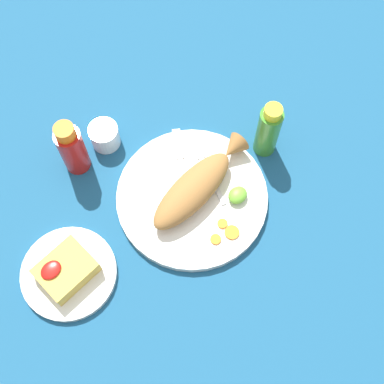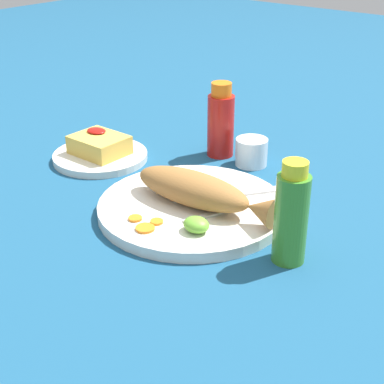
% 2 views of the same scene
% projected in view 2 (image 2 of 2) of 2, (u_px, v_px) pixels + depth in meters
% --- Properties ---
extents(ground_plane, '(4.00, 4.00, 0.00)m').
position_uv_depth(ground_plane, '(192.00, 213.00, 0.97)').
color(ground_plane, navy).
extents(main_plate, '(0.31, 0.31, 0.02)m').
position_uv_depth(main_plate, '(192.00, 208.00, 0.96)').
color(main_plate, silver).
rests_on(main_plate, ground_plane).
extents(fried_fish, '(0.26, 0.09, 0.05)m').
position_uv_depth(fried_fish, '(199.00, 191.00, 0.94)').
color(fried_fish, '#996633').
rests_on(fried_fish, main_plate).
extents(fork_near, '(0.12, 0.16, 0.00)m').
position_uv_depth(fork_near, '(235.00, 194.00, 0.99)').
color(fork_near, silver).
rests_on(fork_near, main_plate).
extents(fork_far, '(0.08, 0.18, 0.00)m').
position_uv_depth(fork_far, '(241.00, 206.00, 0.95)').
color(fork_far, silver).
rests_on(fork_far, main_plate).
extents(carrot_slice_near, '(0.02, 0.02, 0.00)m').
position_uv_depth(carrot_slice_near, '(135.00, 218.00, 0.91)').
color(carrot_slice_near, orange).
rests_on(carrot_slice_near, main_plate).
extents(carrot_slice_mid, '(0.02, 0.02, 0.00)m').
position_uv_depth(carrot_slice_mid, '(158.00, 222.00, 0.90)').
color(carrot_slice_mid, orange).
rests_on(carrot_slice_mid, main_plate).
extents(carrot_slice_far, '(0.03, 0.03, 0.00)m').
position_uv_depth(carrot_slice_far, '(144.00, 228.00, 0.88)').
color(carrot_slice_far, orange).
rests_on(carrot_slice_far, main_plate).
extents(lime_wedge_main, '(0.04, 0.03, 0.02)m').
position_uv_depth(lime_wedge_main, '(196.00, 225.00, 0.87)').
color(lime_wedge_main, '#6BB233').
rests_on(lime_wedge_main, main_plate).
extents(hot_sauce_bottle_red, '(0.05, 0.05, 0.15)m').
position_uv_depth(hot_sauce_bottle_red, '(221.00, 122.00, 1.16)').
color(hot_sauce_bottle_red, '#B21914').
rests_on(hot_sauce_bottle_red, ground_plane).
extents(hot_sauce_bottle_green, '(0.05, 0.05, 0.15)m').
position_uv_depth(hot_sauce_bottle_green, '(291.00, 215.00, 0.81)').
color(hot_sauce_bottle_green, '#3D8428').
rests_on(hot_sauce_bottle_green, ground_plane).
extents(salt_cup, '(0.06, 0.06, 0.05)m').
position_uv_depth(salt_cup, '(251.00, 154.00, 1.14)').
color(salt_cup, silver).
rests_on(salt_cup, ground_plane).
extents(side_plate_fries, '(0.19, 0.19, 0.01)m').
position_uv_depth(side_plate_fries, '(100.00, 157.00, 1.16)').
color(side_plate_fries, silver).
rests_on(side_plate_fries, ground_plane).
extents(fries_pile, '(0.10, 0.08, 0.04)m').
position_uv_depth(fries_pile, '(99.00, 144.00, 1.15)').
color(fries_pile, gold).
rests_on(fries_pile, side_plate_fries).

